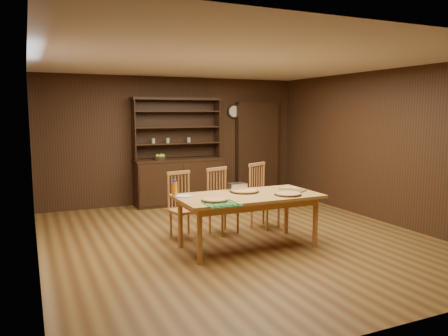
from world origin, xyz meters
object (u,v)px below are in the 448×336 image
dining_table (248,200)px  chair_right (262,193)px  juice_bottle (175,188)px  chair_center (221,198)px  china_hutch (179,175)px  chair_left (182,203)px

dining_table → chair_right: 1.15m
juice_bottle → chair_center: bearing=29.2°
dining_table → juice_bottle: (-0.95, 0.35, 0.18)m
chair_center → chair_right: (0.75, 0.02, 0.02)m
china_hutch → chair_center: size_ratio=2.13×
dining_table → chair_right: chair_right is taller
chair_right → china_hutch: bearing=81.4°
chair_left → dining_table: bearing=-63.6°
chair_center → china_hutch: bearing=71.2°
dining_table → juice_bottle: 1.03m
china_hutch → dining_table: 3.18m
dining_table → chair_center: chair_center is taller
china_hutch → chair_center: china_hutch is taller
dining_table → china_hutch: bearing=89.1°
chair_left → china_hutch: bearing=61.7°
chair_left → juice_bottle: (-0.28, -0.52, 0.32)m
china_hutch → chair_left: size_ratio=2.18×
china_hutch → chair_right: 2.39m
chair_left → chair_center: (0.64, -0.01, 0.01)m
china_hutch → chair_center: (-0.08, -2.32, -0.05)m
chair_center → chair_right: bearing=-14.9°
juice_bottle → chair_left: bearing=62.1°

